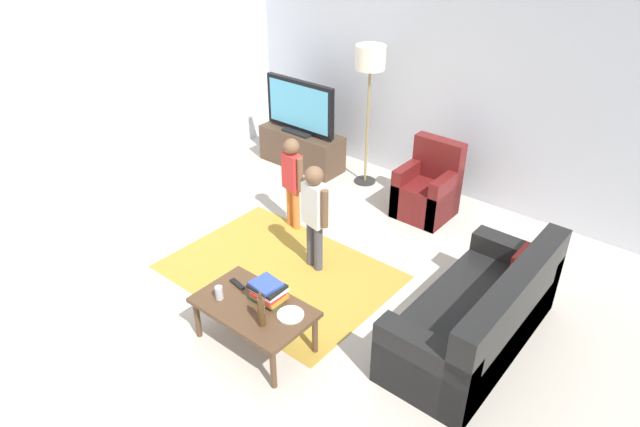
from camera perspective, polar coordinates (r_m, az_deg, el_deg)
The scene contains 17 objects.
ground at distance 5.44m, azimuth -4.08°, elevation -8.39°, with size 7.80×7.80×0.00m, color beige.
wall_back at distance 7.01m, azimuth 12.95°, elevation 12.76°, with size 6.00×0.12×2.70m, color silver.
wall_left at distance 7.00m, azimuth -23.06°, elevation 11.08°, with size 0.12×6.00×2.70m, color silver.
area_rug at distance 5.75m, azimuth -4.12°, elevation -5.88°, with size 2.20×1.60×0.01m, color #B28C33.
tv_stand at distance 7.77m, azimuth -1.87°, elevation 6.58°, with size 1.20×0.44×0.50m.
tv at distance 7.53m, azimuth -2.06°, elevation 10.72°, with size 1.10×0.28×0.71m.
couch at distance 4.93m, azimuth 16.09°, elevation -10.31°, with size 0.80×1.80×0.86m.
armchair at distance 6.69m, azimuth 10.94°, elevation 2.26°, with size 0.60×0.60×0.90m.
floor_lamp at distance 6.87m, azimuth 5.11°, elevation 14.75°, with size 0.36×0.36×1.78m.
child_near_tv at distance 6.15m, azimuth -2.83°, elevation 3.87°, with size 0.36×0.18×1.08m.
child_center at distance 5.44m, azimuth -0.57°, elevation 0.46°, with size 0.38×0.18×1.14m.
coffee_table at distance 4.74m, azimuth -6.72°, elevation -9.68°, with size 1.00×0.60×0.42m.
book_stack at distance 4.69m, azimuth -5.31°, elevation -7.89°, with size 0.30×0.24×0.18m.
bottle at distance 4.44m, azimuth -5.97°, elevation -9.83°, with size 0.06×0.06×0.32m.
tv_remote at distance 4.94m, azimuth -8.39°, elevation -7.09°, with size 0.17×0.05×0.02m, color black.
soda_can at distance 4.78m, azimuth -10.21°, elevation -7.93°, with size 0.07×0.07×0.12m, color silver.
plate at distance 4.59m, azimuth -3.01°, elevation -10.23°, with size 0.22×0.22×0.02m.
Camera 1 is at (2.98, -2.99, 3.44)m, focal length 31.54 mm.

